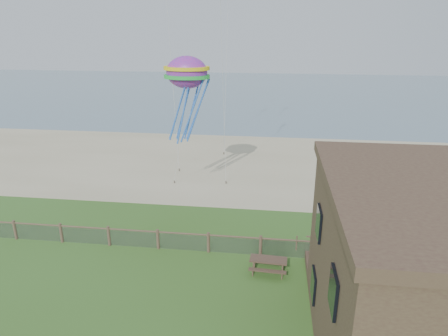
# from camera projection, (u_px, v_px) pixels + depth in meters

# --- Properties ---
(ground) EXTENTS (160.00, 160.00, 0.00)m
(ground) POSITION_uv_depth(u_px,v_px,m) (187.00, 324.00, 17.59)
(ground) COLOR #395D1F
(ground) RESTS_ON ground
(sand_beach) EXTENTS (72.00, 20.00, 0.02)m
(sand_beach) POSITION_uv_depth(u_px,v_px,m) (236.00, 163.00, 38.15)
(sand_beach) COLOR tan
(sand_beach) RESTS_ON ground
(ocean) EXTENTS (160.00, 68.00, 0.02)m
(ocean) POSITION_uv_depth(u_px,v_px,m) (257.00, 92.00, 79.27)
(ocean) COLOR slate
(ocean) RESTS_ON ground
(chainlink_fence) EXTENTS (36.20, 0.20, 1.25)m
(chainlink_fence) POSITION_uv_depth(u_px,v_px,m) (208.00, 244.00, 23.01)
(chainlink_fence) COLOR #4D362B
(chainlink_fence) RESTS_ON ground
(picnic_table) EXTENTS (2.04, 1.59, 0.83)m
(picnic_table) POSITION_uv_depth(u_px,v_px,m) (268.00, 265.00, 21.23)
(picnic_table) COLOR brown
(picnic_table) RESTS_ON ground
(octopus_kite) EXTENTS (3.67, 3.02, 6.56)m
(octopus_kite) POSITION_uv_depth(u_px,v_px,m) (188.00, 97.00, 27.71)
(octopus_kite) COLOR #FF2875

